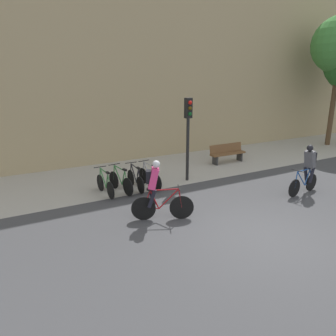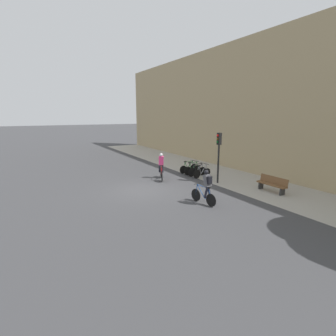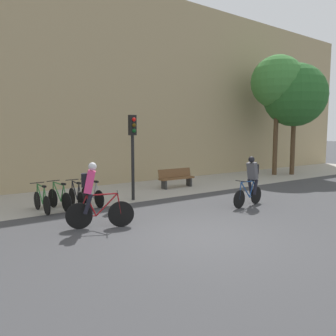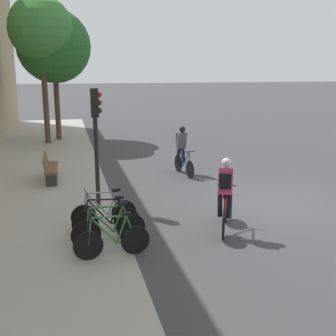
{
  "view_description": "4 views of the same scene",
  "coord_description": "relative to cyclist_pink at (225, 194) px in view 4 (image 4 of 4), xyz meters",
  "views": [
    {
      "loc": [
        -5.85,
        -5.64,
        4.14
      ],
      "look_at": [
        -0.83,
        3.53,
        1.1
      ],
      "focal_mm": 35.0,
      "sensor_mm": 36.0,
      "label": 1
    },
    {
      "loc": [
        13.6,
        -6.05,
        4.4
      ],
      "look_at": [
        -1.15,
        2.36,
        0.9
      ],
      "focal_mm": 28.0,
      "sensor_mm": 36.0,
      "label": 2
    },
    {
      "loc": [
        -5.28,
        -5.97,
        2.57
      ],
      "look_at": [
        0.97,
        2.82,
        1.42
      ],
      "focal_mm": 35.0,
      "sensor_mm": 36.0,
      "label": 3
    },
    {
      "loc": [
        -10.58,
        5.74,
        3.76
      ],
      "look_at": [
        -1.02,
        3.39,
        1.43
      ],
      "focal_mm": 45.0,
      "sensor_mm": 36.0,
      "label": 4
    }
  ],
  "objects": [
    {
      "name": "ground",
      "position": [
        1.91,
        -2.25,
        -0.95
      ],
      "size": [
        200.0,
        200.0,
        0.0
      ],
      "primitive_type": "plane",
      "color": "#3D3D3F"
    },
    {
      "name": "kerb_strip",
      "position": [
        1.91,
        4.5,
        -0.94
      ],
      "size": [
        44.0,
        4.5,
        0.01
      ],
      "primitive_type": "cube",
      "color": "#A39E93",
      "rests_on": "ground"
    },
    {
      "name": "cyclist_pink",
      "position": [
        0.0,
        0.0,
        0.0
      ],
      "size": [
        1.68,
        0.81,
        1.8
      ],
      "color": "black",
      "rests_on": "ground"
    },
    {
      "name": "cyclist_grey",
      "position": [
        5.7,
        -0.56,
        0.0
      ],
      "size": [
        1.68,
        0.51,
        1.76
      ],
      "color": "black",
      "rests_on": "ground"
    },
    {
      "name": "parked_bike_0",
      "position": [
        -0.66,
        2.69,
        -0.57
      ],
      "size": [
        0.46,
        1.57,
        0.94
      ],
      "color": "black",
      "rests_on": "ground"
    },
    {
      "name": "parked_bike_1",
      "position": [
        -0.08,
        2.69,
        -0.55
      ],
      "size": [
        0.46,
        1.64,
        0.96
      ],
      "color": "black",
      "rests_on": "ground"
    },
    {
      "name": "parked_bike_2",
      "position": [
        0.49,
        2.69,
        -0.56
      ],
      "size": [
        0.46,
        1.57,
        0.94
      ],
      "color": "black",
      "rests_on": "ground"
    },
    {
      "name": "parked_bike_3",
      "position": [
        1.07,
        2.69,
        -0.56
      ],
      "size": [
        0.46,
        1.59,
        0.94
      ],
      "color": "black",
      "rests_on": "ground"
    },
    {
      "name": "traffic_light_pole",
      "position": [
        2.74,
        2.69,
        1.32
      ],
      "size": [
        0.26,
        0.3,
        3.25
      ],
      "color": "black",
      "rests_on": "ground"
    },
    {
      "name": "bench",
      "position": [
        5.85,
        4.08,
        -0.47
      ],
      "size": [
        1.85,
        0.44,
        0.89
      ],
      "color": "brown",
      "rests_on": "ground"
    },
    {
      "name": "street_tree_0",
      "position": [
        13.7,
        4.39,
        4.67
      ],
      "size": [
        3.16,
        3.16,
        7.24
      ],
      "color": "#4C3823",
      "rests_on": "ground"
    },
    {
      "name": "street_tree_1",
      "position": [
        14.71,
        3.85,
        3.93
      ],
      "size": [
        3.81,
        3.81,
        6.79
      ],
      "color": "#4C3823",
      "rests_on": "ground"
    }
  ]
}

